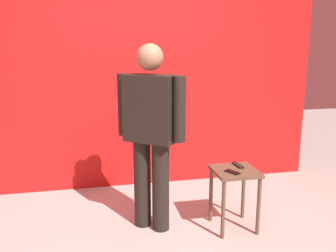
{
  "coord_description": "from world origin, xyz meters",
  "views": [
    {
      "loc": [
        -0.58,
        -2.7,
        1.75
      ],
      "look_at": [
        0.11,
        0.55,
        0.99
      ],
      "focal_mm": 38.72,
      "sensor_mm": 36.0,
      "label": 1
    }
  ],
  "objects_px": {
    "side_table": "(235,182)",
    "cell_phone": "(232,172)",
    "tv_remote": "(238,165)",
    "standing_person": "(151,129)"
  },
  "relations": [
    {
      "from": "cell_phone",
      "to": "tv_remote",
      "type": "xyz_separation_m",
      "value": [
        0.12,
        0.16,
        0.01
      ]
    },
    {
      "from": "standing_person",
      "to": "cell_phone",
      "type": "bearing_deg",
      "value": -19.32
    },
    {
      "from": "cell_phone",
      "to": "tv_remote",
      "type": "bearing_deg",
      "value": 24.3
    },
    {
      "from": "side_table",
      "to": "tv_remote",
      "type": "bearing_deg",
      "value": 54.09
    },
    {
      "from": "standing_person",
      "to": "side_table",
      "type": "distance_m",
      "value": 0.95
    },
    {
      "from": "side_table",
      "to": "tv_remote",
      "type": "xyz_separation_m",
      "value": [
        0.06,
        0.09,
        0.13
      ]
    },
    {
      "from": "standing_person",
      "to": "side_table",
      "type": "xyz_separation_m",
      "value": [
        0.77,
        -0.18,
        -0.52
      ]
    },
    {
      "from": "side_table",
      "to": "cell_phone",
      "type": "xyz_separation_m",
      "value": [
        -0.06,
        -0.07,
        0.13
      ]
    },
    {
      "from": "side_table",
      "to": "cell_phone",
      "type": "distance_m",
      "value": 0.16
    },
    {
      "from": "standing_person",
      "to": "cell_phone",
      "type": "relative_size",
      "value": 12.19
    }
  ]
}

